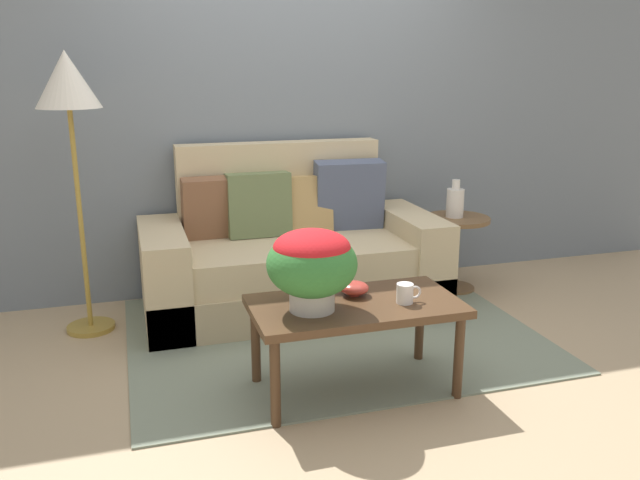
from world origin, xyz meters
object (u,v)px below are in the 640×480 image
object	(u,v)px
snack_bowl	(354,288)
floor_lamp	(68,97)
side_table	(456,240)
couch	(291,257)
potted_plant	(312,262)
coffee_mug	(406,293)
coffee_table	(355,313)
table_vase	(455,202)

from	to	relation	value
snack_bowl	floor_lamp	bearing A→B (deg)	140.20
side_table	floor_lamp	size ratio (longest dim) A/B	0.33
couch	floor_lamp	size ratio (longest dim) A/B	1.16
potted_plant	snack_bowl	size ratio (longest dim) A/B	2.93
couch	potted_plant	bearing A→B (deg)	-100.05
side_table	coffee_mug	xyz separation A→B (m)	(-0.98, -1.29, 0.14)
floor_lamp	coffee_mug	world-z (taller)	floor_lamp
snack_bowl	coffee_table	bearing A→B (deg)	-106.20
couch	table_vase	world-z (taller)	couch
side_table	coffee_mug	bearing A→B (deg)	-127.09
coffee_mug	table_vase	xyz separation A→B (m)	(0.96, 1.30, 0.13)
coffee_mug	potted_plant	bearing A→B (deg)	175.02
couch	potted_plant	size ratio (longest dim) A/B	4.56
coffee_table	coffee_mug	size ratio (longest dim) A/B	8.04
coffee_mug	table_vase	size ratio (longest dim) A/B	0.48
couch	snack_bowl	distance (m)	1.18
coffee_table	side_table	world-z (taller)	side_table
table_vase	couch	bearing A→B (deg)	178.52
table_vase	side_table	bearing A→B (deg)	-32.57
coffee_table	side_table	size ratio (longest dim) A/B	1.88
side_table	floor_lamp	bearing A→B (deg)	-179.82
floor_lamp	potted_plant	distance (m)	1.79
coffee_table	potted_plant	world-z (taller)	potted_plant
couch	coffee_mug	size ratio (longest dim) A/B	15.22
coffee_table	coffee_mug	distance (m)	0.26
coffee_table	couch	bearing A→B (deg)	90.17
coffee_table	potted_plant	bearing A→B (deg)	-171.31
couch	side_table	xyz separation A→B (m)	(1.21, -0.04, 0.04)
potted_plant	couch	bearing A→B (deg)	79.95
side_table	coffee_mug	distance (m)	1.63
floor_lamp	table_vase	distance (m)	2.61
potted_plant	table_vase	bearing A→B (deg)	41.59
floor_lamp	snack_bowl	world-z (taller)	floor_lamp
coffee_table	floor_lamp	xyz separation A→B (m)	(-1.31, 1.21, 1.00)
coffee_table	floor_lamp	bearing A→B (deg)	137.28
side_table	floor_lamp	world-z (taller)	floor_lamp
floor_lamp	snack_bowl	size ratio (longest dim) A/B	11.52
couch	coffee_table	world-z (taller)	couch
coffee_table	side_table	xyz separation A→B (m)	(1.21, 1.22, -0.04)
potted_plant	coffee_table	bearing A→B (deg)	8.69
potted_plant	coffee_mug	xyz separation A→B (m)	(0.46, -0.04, -0.19)
potted_plant	coffee_mug	size ratio (longest dim) A/B	3.34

